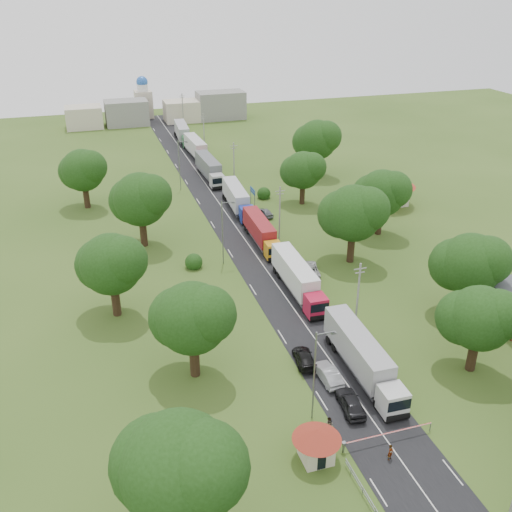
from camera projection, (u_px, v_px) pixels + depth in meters
name	position (u px, v px, depth m)	size (l,w,h in m)	color
ground	(293.00, 307.00, 74.32)	(260.00, 260.00, 0.00)	#36531B
road	(249.00, 245.00, 91.47)	(8.00, 200.00, 0.04)	black
boom_barrier	(375.00, 437.00, 52.14)	(9.22, 0.35, 1.18)	slate
guard_booth	(317.00, 441.00, 50.02)	(4.40, 4.40, 3.45)	beige
info_sign	(253.00, 194.00, 104.39)	(0.12, 3.10, 4.10)	slate
pole_1	(358.00, 296.00, 67.72)	(1.60, 0.24, 9.00)	gray
pole_2	(280.00, 212.00, 91.73)	(1.60, 0.24, 9.00)	gray
pole_3	(234.00, 163.00, 115.73)	(1.60, 0.24, 9.00)	gray
pole_4	(204.00, 131.00, 139.74)	(1.60, 0.24, 9.00)	gray
pole_5	(183.00, 109.00, 163.75)	(1.60, 0.24, 9.00)	gray
lamp_0	(316.00, 372.00, 53.31)	(2.03, 0.22, 10.00)	slate
lamp_1	(223.00, 229.00, 83.32)	(2.03, 0.22, 10.00)	slate
lamp_2	(180.00, 163.00, 113.32)	(2.03, 0.22, 10.00)	slate
tree_2	(479.00, 318.00, 59.83)	(8.00, 8.00, 10.10)	#382616
tree_3	(470.00, 263.00, 69.74)	(8.80, 8.80, 11.07)	#382616
tree_4	(353.00, 213.00, 83.04)	(9.60, 9.60, 12.05)	#382616
tree_5	(381.00, 193.00, 92.56)	(8.80, 8.80, 11.07)	#382616
tree_6	(303.00, 170.00, 105.54)	(8.00, 8.00, 10.10)	#382616
tree_7	(317.00, 140.00, 120.26)	(9.60, 9.60, 12.05)	#382616
tree_9	(178.00, 467.00, 39.96)	(9.60, 9.60, 12.05)	#382616
tree_10	(192.00, 317.00, 58.70)	(8.80, 8.80, 11.07)	#382616
tree_11	(111.00, 264.00, 69.70)	(8.80, 8.80, 11.07)	#382616
tree_12	(140.00, 199.00, 88.18)	(9.60, 9.60, 12.05)	#382616
tree_13	(83.00, 170.00, 103.46)	(8.80, 8.80, 11.07)	#382616
house_cream	(387.00, 186.00, 106.43)	(10.08, 10.08, 5.80)	beige
distant_town	(164.00, 110.00, 167.28)	(52.00, 8.00, 8.00)	gray
church	(144.00, 100.00, 172.05)	(5.00, 5.00, 12.30)	beige
truck_0	(362.00, 356.00, 60.98)	(2.98, 15.56, 4.31)	silver
truck_1	(297.00, 277.00, 76.96)	(2.85, 15.36, 4.25)	#B91536
truck_2	(261.00, 231.00, 91.34)	(2.68, 14.20, 3.93)	orange
truck_3	(237.00, 198.00, 104.51)	(3.27, 15.22, 4.20)	#1B32A2
truck_4	(209.00, 168.00, 120.71)	(3.08, 15.64, 4.33)	#B1B1B1
truck_5	(196.00, 148.00, 134.92)	(3.19, 15.61, 4.32)	#B31B2E
truck_6	(183.00, 133.00, 148.43)	(3.48, 15.51, 4.28)	#286C39
car_lane_front	(351.00, 403.00, 56.44)	(1.97, 4.91, 1.67)	black
car_lane_mid	(328.00, 374.00, 60.58)	(1.67, 4.79, 1.58)	#A3A5AC
car_lane_rear	(304.00, 358.00, 63.29)	(1.97, 4.86, 1.41)	black
car_verge_near	(309.00, 269.00, 82.35)	(2.65, 5.74, 1.60)	#B0B0B0
car_verge_far	(265.00, 213.00, 102.26)	(1.72, 4.29, 1.46)	slate
pedestrian_near	(390.00, 453.00, 50.57)	(0.59, 0.38, 1.61)	gray
pedestrian_booth	(329.00, 426.00, 53.43)	(0.87, 0.68, 1.79)	gray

